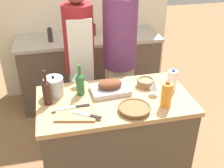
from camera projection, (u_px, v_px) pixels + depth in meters
The scene contains 20 objects.
kitchen_island at pixel (114, 141), 2.54m from camera, with size 1.26×0.69×0.93m.
back_counter at pixel (90, 69), 3.79m from camera, with size 1.83×0.60×0.92m.
back_wall at pixel (83, 2), 3.68m from camera, with size 2.33×0.10×2.55m.
roasting_pan at pixel (110, 88), 2.37m from camera, with size 0.33×0.24×0.12m.
wicker_basket at pixel (134, 109), 2.14m from camera, with size 0.25×0.25×0.04m.
cutting_board at pixel (76, 113), 2.11m from camera, with size 0.34×0.26×0.02m.
stock_pot at pixel (54, 86), 2.32m from camera, with size 0.16×0.16×0.18m.
mixing_bowl at pixel (146, 82), 2.47m from camera, with size 0.16×0.16×0.07m.
juice_jug at pixel (166, 95), 2.17m from camera, with size 0.08×0.08×0.22m.
milk_jug at pixel (172, 80), 2.39m from camera, with size 0.08×0.08×0.19m.
wine_bottle_green at pixel (80, 83), 2.31m from camera, with size 0.07×0.07×0.27m.
wine_bottle_dark at pixel (47, 91), 2.19m from camera, with size 0.07×0.07×0.30m.
wine_glass_left at pixel (76, 77), 2.42m from camera, with size 0.08×0.08×0.13m.
wine_glass_right at pixel (154, 86), 2.32m from camera, with size 0.08×0.08×0.12m.
knife_chef at pixel (72, 107), 2.16m from camera, with size 0.29×0.04×0.01m.
knife_paring at pixel (88, 115), 2.08m from camera, with size 0.21×0.15×0.01m.
condiment_bottle_tall at pixel (50, 35), 3.38m from camera, with size 0.06×0.06×0.18m.
condiment_bottle_short at pixel (93, 30), 3.58m from camera, with size 0.06×0.06×0.16m.
person_cook_aproned at pixel (80, 58), 2.87m from camera, with size 0.30×0.30×1.74m.
person_cook_guest at pixel (120, 54), 2.92m from camera, with size 0.35×0.35×1.80m.
Camera 1 is at (-0.45, -1.88, 2.19)m, focal length 45.00 mm.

